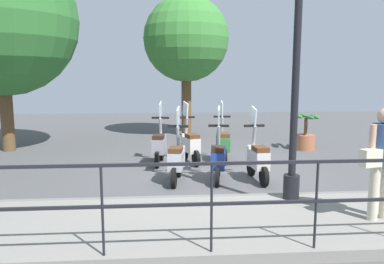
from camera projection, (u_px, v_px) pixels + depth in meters
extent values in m
plane|color=#4C4C4F|center=(214.00, 172.00, 8.56)|extent=(28.00, 28.00, 0.00)
cube|color=gray|center=(245.00, 223.00, 5.40)|extent=(2.20, 20.00, 0.15)
cube|color=slate|center=(231.00, 199.00, 6.43)|extent=(0.10, 20.00, 0.15)
cube|color=black|center=(266.00, 163.00, 4.24)|extent=(0.04, 16.00, 0.04)
cube|color=black|center=(264.00, 203.00, 4.31)|extent=(0.04, 16.00, 0.04)
cylinder|color=black|center=(316.00, 205.00, 4.37)|extent=(0.03, 0.03, 1.05)
cylinder|color=black|center=(212.00, 208.00, 4.27)|extent=(0.03, 0.03, 1.05)
cylinder|color=black|center=(102.00, 211.00, 4.18)|extent=(0.03, 0.03, 1.05)
cylinder|color=black|center=(291.00, 187.00, 6.22)|extent=(0.26, 0.26, 0.40)
cylinder|color=black|center=(296.00, 78.00, 5.95)|extent=(0.12, 0.12, 3.99)
cylinder|color=beige|center=(374.00, 192.00, 5.26)|extent=(0.14, 0.14, 0.82)
cylinder|color=#335184|center=(384.00, 144.00, 5.19)|extent=(0.39, 0.39, 0.55)
cylinder|color=tan|center=(372.00, 143.00, 5.12)|extent=(0.09, 0.09, 0.52)
cube|color=beige|center=(371.00, 158.00, 5.08)|extent=(0.21, 0.31, 0.24)
cylinder|color=brown|center=(7.00, 115.00, 10.85)|extent=(0.36, 0.36, 2.13)
sphere|color=#2D6B2D|center=(0.00, 19.00, 10.45)|extent=(4.29, 4.29, 4.29)
cylinder|color=brown|center=(186.00, 104.00, 13.66)|extent=(0.36, 0.36, 2.35)
sphere|color=#387A33|center=(186.00, 39.00, 13.32)|extent=(3.05, 3.05, 3.05)
cylinder|color=#9E5B3D|center=(305.00, 142.00, 11.11)|extent=(0.56, 0.56, 0.45)
cylinder|color=brown|center=(306.00, 126.00, 11.04)|extent=(0.10, 0.10, 0.50)
ellipsoid|color=#2D6B2D|center=(303.00, 115.00, 11.24)|extent=(0.56, 0.16, 0.10)
ellipsoid|color=#2D6B2D|center=(310.00, 117.00, 10.74)|extent=(0.56, 0.16, 0.10)
ellipsoid|color=#2D6B2D|center=(298.00, 116.00, 10.97)|extent=(0.56, 0.16, 0.10)
ellipsoid|color=#2D6B2D|center=(315.00, 116.00, 11.01)|extent=(0.56, 0.16, 0.10)
ellipsoid|color=#2D6B2D|center=(298.00, 116.00, 11.16)|extent=(0.56, 0.16, 0.10)
ellipsoid|color=#2D6B2D|center=(315.00, 117.00, 10.83)|extent=(0.56, 0.16, 0.10)
cylinder|color=black|center=(251.00, 167.00, 8.21)|extent=(0.41, 0.11, 0.40)
cylinder|color=black|center=(264.00, 177.00, 7.40)|extent=(0.41, 0.11, 0.40)
cube|color=beige|center=(259.00, 159.00, 7.68)|extent=(0.62, 0.33, 0.36)
cube|color=beige|center=(254.00, 155.00, 7.96)|extent=(0.14, 0.31, 0.44)
cube|color=#4C2D19|center=(260.00, 149.00, 7.58)|extent=(0.42, 0.29, 0.10)
cylinder|color=gray|center=(254.00, 138.00, 7.97)|extent=(0.19, 0.08, 0.55)
cube|color=black|center=(254.00, 126.00, 7.93)|extent=(0.09, 0.44, 0.05)
cube|color=silver|center=(254.00, 116.00, 7.95)|extent=(0.39, 0.06, 0.42)
cylinder|color=black|center=(218.00, 167.00, 8.21)|extent=(0.41, 0.15, 0.40)
cylinder|color=black|center=(217.00, 177.00, 7.39)|extent=(0.41, 0.15, 0.40)
cube|color=navy|center=(218.00, 159.00, 7.67)|extent=(0.64, 0.38, 0.36)
cube|color=navy|center=(218.00, 155.00, 7.96)|extent=(0.17, 0.32, 0.44)
cube|color=black|center=(218.00, 149.00, 7.57)|extent=(0.44, 0.33, 0.10)
cylinder|color=gray|center=(219.00, 139.00, 7.96)|extent=(0.19, 0.10, 0.55)
cube|color=black|center=(219.00, 126.00, 7.92)|extent=(0.13, 0.44, 0.05)
cube|color=silver|center=(219.00, 116.00, 7.95)|extent=(0.39, 0.10, 0.42)
cylinder|color=black|center=(179.00, 168.00, 8.13)|extent=(0.41, 0.14, 0.40)
cylinder|color=black|center=(174.00, 178.00, 7.31)|extent=(0.41, 0.14, 0.40)
cube|color=#B7BCC6|center=(176.00, 160.00, 7.60)|extent=(0.64, 0.37, 0.36)
cube|color=#B7BCC6|center=(178.00, 156.00, 7.88)|extent=(0.17, 0.32, 0.44)
cube|color=#4C2D19|center=(176.00, 150.00, 7.49)|extent=(0.44, 0.32, 0.10)
cylinder|color=gray|center=(178.00, 139.00, 7.89)|extent=(0.19, 0.10, 0.55)
cube|color=black|center=(178.00, 126.00, 7.85)|extent=(0.13, 0.44, 0.05)
cube|color=silver|center=(178.00, 116.00, 7.87)|extent=(0.39, 0.09, 0.42)
cylinder|color=black|center=(221.00, 151.00, 10.00)|extent=(0.40, 0.10, 0.40)
cylinder|color=black|center=(225.00, 157.00, 9.18)|extent=(0.40, 0.10, 0.40)
cube|color=#2D6B38|center=(223.00, 144.00, 9.46)|extent=(0.61, 0.31, 0.36)
cube|color=#2D6B38|center=(222.00, 141.00, 9.75)|extent=(0.13, 0.30, 0.44)
cube|color=#4C2D19|center=(224.00, 135.00, 9.36)|extent=(0.41, 0.28, 0.10)
cylinder|color=gray|center=(222.00, 127.00, 9.75)|extent=(0.19, 0.08, 0.55)
cube|color=black|center=(222.00, 117.00, 9.71)|extent=(0.08, 0.44, 0.05)
cube|color=silver|center=(222.00, 109.00, 9.74)|extent=(0.39, 0.05, 0.42)
cylinder|color=black|center=(184.00, 152.00, 9.80)|extent=(0.41, 0.19, 0.40)
cylinder|color=black|center=(196.00, 158.00, 9.04)|extent=(0.41, 0.19, 0.40)
cube|color=beige|center=(191.00, 145.00, 9.30)|extent=(0.65, 0.44, 0.36)
cube|color=beige|center=(187.00, 142.00, 9.56)|extent=(0.20, 0.32, 0.44)
cube|color=#4C2D19|center=(192.00, 136.00, 9.20)|extent=(0.46, 0.36, 0.10)
cylinder|color=gray|center=(186.00, 128.00, 9.57)|extent=(0.20, 0.12, 0.55)
cube|color=black|center=(186.00, 117.00, 9.53)|extent=(0.18, 0.44, 0.05)
cube|color=silver|center=(185.00, 109.00, 9.55)|extent=(0.38, 0.14, 0.42)
cylinder|color=black|center=(162.00, 153.00, 9.71)|extent=(0.41, 0.13, 0.40)
cylinder|color=black|center=(157.00, 160.00, 8.89)|extent=(0.41, 0.13, 0.40)
cube|color=gray|center=(159.00, 146.00, 9.18)|extent=(0.63, 0.35, 0.36)
cube|color=gray|center=(160.00, 143.00, 9.46)|extent=(0.15, 0.31, 0.44)
cube|color=black|center=(158.00, 137.00, 9.08)|extent=(0.43, 0.31, 0.10)
cylinder|color=gray|center=(161.00, 129.00, 9.47)|extent=(0.19, 0.09, 0.55)
cube|color=black|center=(160.00, 118.00, 9.43)|extent=(0.11, 0.44, 0.05)
cube|color=silver|center=(161.00, 110.00, 9.46)|extent=(0.39, 0.08, 0.42)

